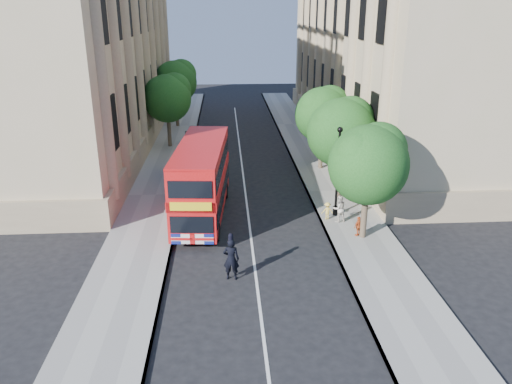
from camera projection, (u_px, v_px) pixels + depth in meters
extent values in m
plane|color=black|center=(255.00, 270.00, 22.88)|extent=(120.00, 120.00, 0.00)
cube|color=gray|center=(333.00, 191.00, 32.56)|extent=(3.50, 80.00, 0.12)
cube|color=gray|center=(156.00, 195.00, 31.88)|extent=(3.50, 80.00, 0.12)
cube|color=tan|center=(397.00, 37.00, 43.05)|extent=(12.00, 38.00, 18.00)
cube|color=tan|center=(72.00, 38.00, 41.41)|extent=(12.00, 38.00, 18.00)
cylinder|color=#473828|center=(364.00, 213.00, 25.54)|extent=(0.32, 0.32, 2.86)
sphere|color=#1A4B19|center=(368.00, 165.00, 24.64)|extent=(4.00, 4.00, 4.00)
sphere|color=#1A4B19|center=(379.00, 150.00, 24.82)|extent=(2.80, 2.80, 2.80)
sphere|color=#1A4B19|center=(361.00, 157.00, 24.15)|extent=(2.60, 2.60, 2.60)
cylinder|color=#473828|center=(339.00, 175.00, 31.13)|extent=(0.32, 0.32, 2.99)
sphere|color=#1A4B19|center=(341.00, 133.00, 30.19)|extent=(4.20, 4.20, 4.20)
sphere|color=#1A4B19|center=(350.00, 120.00, 30.37)|extent=(2.94, 2.94, 2.94)
sphere|color=#1A4B19|center=(335.00, 125.00, 29.69)|extent=(2.73, 2.73, 2.73)
cylinder|color=#473828|center=(321.00, 150.00, 36.77)|extent=(0.32, 0.32, 2.90)
sphere|color=#1A4B19|center=(323.00, 115.00, 35.85)|extent=(4.00, 4.00, 4.00)
sphere|color=#1A4B19|center=(330.00, 105.00, 36.03)|extent=(2.80, 2.80, 2.80)
sphere|color=#1A4B19|center=(317.00, 109.00, 35.36)|extent=(2.60, 2.60, 2.60)
cylinder|color=#473828|center=(169.00, 130.00, 42.60)|extent=(0.32, 0.32, 2.99)
sphere|color=#1A4B19|center=(167.00, 99.00, 41.66)|extent=(4.00, 4.00, 4.00)
sphere|color=#1A4B19|center=(174.00, 90.00, 41.83)|extent=(2.80, 2.80, 2.80)
sphere|color=#1A4B19|center=(160.00, 93.00, 41.16)|extent=(2.60, 2.60, 2.60)
cylinder|color=#473828|center=(177.00, 111.00, 50.06)|extent=(0.32, 0.32, 3.17)
sphere|color=#1A4B19|center=(175.00, 82.00, 49.06)|extent=(4.20, 4.20, 4.20)
sphere|color=#1A4B19|center=(182.00, 74.00, 49.22)|extent=(2.94, 2.94, 2.94)
sphere|color=#1A4B19|center=(170.00, 77.00, 48.55)|extent=(2.73, 2.73, 2.73)
cylinder|color=black|center=(335.00, 211.00, 28.67)|extent=(0.30, 0.30, 0.50)
cylinder|color=black|center=(338.00, 173.00, 27.89)|extent=(0.14, 0.14, 5.00)
sphere|color=black|center=(340.00, 130.00, 27.02)|extent=(0.32, 0.32, 0.32)
cube|color=red|center=(202.00, 178.00, 28.05)|extent=(3.07, 9.21, 3.76)
cube|color=black|center=(202.00, 192.00, 28.34)|extent=(3.09, 8.64, 0.86)
cube|color=black|center=(201.00, 162.00, 27.71)|extent=(3.09, 8.64, 0.86)
cube|color=yellow|center=(191.00, 206.00, 23.77)|extent=(2.00, 0.23, 0.43)
cylinder|color=black|center=(175.00, 232.00, 25.71)|extent=(0.34, 0.97, 0.95)
cylinder|color=black|center=(217.00, 232.00, 25.68)|extent=(0.34, 0.97, 0.95)
cylinder|color=black|center=(191.00, 191.00, 31.52)|extent=(0.34, 0.97, 0.95)
cylinder|color=black|center=(225.00, 191.00, 31.49)|extent=(0.34, 0.97, 0.95)
cube|color=black|center=(203.00, 166.00, 33.40)|extent=(2.25, 2.06, 2.17)
cube|color=black|center=(204.00, 166.00, 32.50)|extent=(1.86, 0.29, 0.72)
cube|color=black|center=(201.00, 154.00, 35.43)|extent=(2.40, 3.50, 2.58)
cube|color=black|center=(202.00, 173.00, 35.29)|extent=(2.36, 5.13, 0.26)
cylinder|color=black|center=(190.00, 181.00, 33.50)|extent=(0.31, 0.85, 0.83)
cylinder|color=black|center=(218.00, 179.00, 33.79)|extent=(0.31, 0.85, 0.83)
cylinder|color=black|center=(188.00, 166.00, 36.66)|extent=(0.31, 0.85, 0.83)
cylinder|color=black|center=(213.00, 165.00, 36.95)|extent=(0.31, 0.85, 0.83)
imported|color=black|center=(231.00, 259.00, 21.85)|extent=(0.77, 0.56, 1.95)
imported|color=beige|center=(339.00, 209.00, 27.59)|extent=(0.85, 0.73, 1.54)
imported|color=#C95423|center=(358.00, 226.00, 25.93)|extent=(0.67, 0.56, 1.07)
imported|color=#EFCA51|center=(327.00, 211.00, 27.99)|extent=(0.67, 0.41, 1.00)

